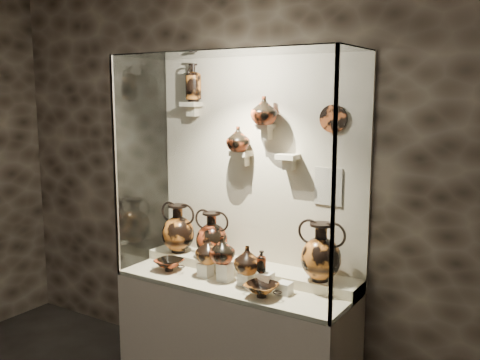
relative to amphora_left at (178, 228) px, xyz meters
name	(u,v)px	position (x,y,z in m)	size (l,w,h in m)	color
wall_back	(259,167)	(0.62, 0.18, 0.51)	(5.00, 0.02, 3.20)	black
plinth	(235,337)	(0.62, -0.14, -0.69)	(1.70, 0.60, 0.80)	#BFB399
front_tier	(235,282)	(0.62, -0.14, -0.28)	(1.68, 0.58, 0.03)	beige
rear_tier	(248,270)	(0.62, 0.04, -0.24)	(1.70, 0.25, 0.10)	beige
back_panel	(258,167)	(0.62, 0.18, 0.51)	(1.70, 0.03, 1.60)	#BFB399
glass_front	(210,178)	(0.62, -0.43, 0.51)	(1.70, 0.01, 1.60)	white
glass_left	(142,164)	(-0.23, -0.14, 0.51)	(0.01, 0.60, 1.60)	white
glass_right	(353,183)	(1.46, -0.14, 0.51)	(0.01, 0.60, 1.60)	white
glass_top	(235,53)	(0.62, -0.14, 1.30)	(1.70, 0.60, 0.01)	white
frame_post_left	(115,168)	(-0.22, -0.43, 0.51)	(0.02, 0.02, 1.60)	gray
frame_post_right	(334,190)	(1.46, -0.43, 0.51)	(0.02, 0.02, 1.60)	gray
pedestal_a	(206,270)	(0.40, -0.19, -0.21)	(0.09, 0.09, 0.10)	silver
pedestal_b	(225,272)	(0.57, -0.19, -0.20)	(0.09, 0.09, 0.13)	silver
pedestal_c	(246,279)	(0.74, -0.19, -0.22)	(0.09, 0.09, 0.09)	silver
pedestal_d	(266,281)	(0.90, -0.19, -0.20)	(0.09, 0.09, 0.12)	silver
pedestal_e	(285,288)	(1.04, -0.19, -0.22)	(0.09, 0.09, 0.08)	silver
bracket_ul	(191,104)	(0.07, 0.10, 0.96)	(0.14, 0.12, 0.04)	#BFB399
bracket_ca	(241,153)	(0.52, 0.10, 0.61)	(0.14, 0.12, 0.04)	#BFB399
bracket_cb	(265,127)	(0.72, 0.10, 0.81)	(0.10, 0.12, 0.04)	#BFB399
bracket_cc	(288,157)	(0.90, 0.10, 0.61)	(0.14, 0.12, 0.04)	#BFB399
amphora_left	(178,228)	(0.00, 0.00, 0.00)	(0.31, 0.31, 0.38)	#AA5D20
amphora_mid	(212,235)	(0.32, 0.01, -0.01)	(0.29, 0.29, 0.36)	#A33C1C
amphora_right	(321,252)	(1.21, -0.01, 0.01)	(0.32, 0.32, 0.40)	#AA5D20
jug_a	(208,250)	(0.42, -0.18, -0.07)	(0.18, 0.18, 0.19)	#AA5D20
jug_b	(222,250)	(0.55, -0.20, -0.04)	(0.18, 0.18, 0.19)	#A33C1C
jug_c	(247,260)	(0.76, -0.20, -0.07)	(0.18, 0.18, 0.19)	#AA5D20
lekythos_small	(262,260)	(0.87, -0.20, -0.06)	(0.07, 0.07, 0.17)	#A33C1C
kylix_left	(169,264)	(0.10, -0.23, -0.21)	(0.26, 0.22, 0.11)	#A33C1C
kylix_right	(262,289)	(0.94, -0.31, -0.21)	(0.27, 0.23, 0.11)	#AA5D20
lekythos_tall	(194,80)	(0.10, 0.09, 1.14)	(0.13, 0.13, 0.32)	#AA5D20
ovoid_vase_a	(238,139)	(0.52, 0.07, 0.72)	(0.17, 0.17, 0.18)	#A33C1C
ovoid_vase_b	(264,110)	(0.73, 0.06, 0.92)	(0.19, 0.19, 0.20)	#A33C1C
wall_plate	(333,119)	(1.20, 0.15, 0.88)	(0.18, 0.18, 0.02)	#A34820
info_placard	(328,186)	(1.18, 0.16, 0.42)	(0.19, 0.01, 0.26)	beige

